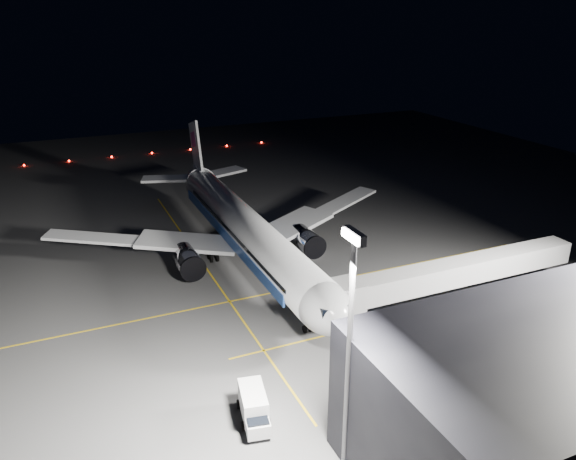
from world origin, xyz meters
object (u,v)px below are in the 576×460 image
(floodlight_mast_south, at_px, (350,335))
(safety_cone_c, at_px, (260,244))
(baggage_tug, at_px, (287,232))
(safety_cone_b, at_px, (262,246))
(airliner, at_px, (244,228))
(safety_cone_a, at_px, (267,242))
(jet_bridge, at_px, (447,274))
(service_truck, at_px, (254,407))

(floodlight_mast_south, distance_m, safety_cone_c, 47.75)
(floodlight_mast_south, distance_m, baggage_tug, 50.81)
(floodlight_mast_south, distance_m, safety_cone_b, 47.11)
(airliner, relative_size, safety_cone_a, 97.82)
(baggage_tug, xyz_separation_m, safety_cone_c, (1.91, -5.36, -0.46))
(safety_cone_a, xyz_separation_m, safety_cone_c, (0.52, -1.35, -0.01))
(safety_cone_a, bearing_deg, safety_cone_b, -48.20)
(safety_cone_b, xyz_separation_m, safety_cone_c, (-0.68, 0.00, -0.01))
(airliner, height_order, safety_cone_c, airliner)
(jet_bridge, bearing_deg, safety_cone_a, -155.30)
(service_truck, xyz_separation_m, baggage_tug, (-39.11, 20.21, -0.78))
(jet_bridge, height_order, safety_cone_c, jet_bridge)
(floodlight_mast_south, xyz_separation_m, safety_cone_b, (-44.43, 10.01, -12.06))
(baggage_tug, xyz_separation_m, safety_cone_a, (1.39, -4.01, -0.45))
(jet_bridge, bearing_deg, floodlight_mast_south, -53.21)
(safety_cone_a, xyz_separation_m, safety_cone_b, (1.20, -1.35, -0.00))
(jet_bridge, bearing_deg, safety_cone_b, -151.99)
(safety_cone_c, bearing_deg, airliner, -44.80)
(baggage_tug, distance_m, safety_cone_a, 4.27)
(jet_bridge, xyz_separation_m, floodlight_mast_south, (18.00, -24.07, 7.79))
(jet_bridge, height_order, safety_cone_b, jet_bridge)
(airliner, distance_m, floodlight_mast_south, 42.13)
(service_truck, bearing_deg, safety_cone_b, 168.85)
(safety_cone_a, bearing_deg, airliner, -49.58)
(service_truck, height_order, safety_cone_a, service_truck)
(jet_bridge, relative_size, baggage_tug, 14.06)
(airliner, bearing_deg, jet_bridge, 38.04)
(safety_cone_a, relative_size, safety_cone_c, 1.04)
(floodlight_mast_south, bearing_deg, safety_cone_c, 167.48)
(safety_cone_a, distance_m, safety_cone_c, 1.44)
(jet_bridge, distance_m, safety_cone_a, 30.71)
(jet_bridge, relative_size, service_truck, 5.77)
(safety_cone_c, bearing_deg, safety_cone_b, 0.00)
(airliner, height_order, floodlight_mast_south, floodlight_mast_south)
(airliner, xyz_separation_m, floodlight_mast_south, (41.08, -6.01, 7.21))
(service_truck, distance_m, baggage_tug, 44.03)
(baggage_tug, bearing_deg, floodlight_mast_south, -12.68)
(baggage_tug, height_order, safety_cone_a, baggage_tug)
(airliner, relative_size, safety_cone_c, 101.53)
(service_truck, bearing_deg, floodlight_mast_south, 42.43)
(baggage_tug, xyz_separation_m, safety_cone_b, (2.59, -5.36, -0.45))
(airliner, distance_m, safety_cone_a, 8.53)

